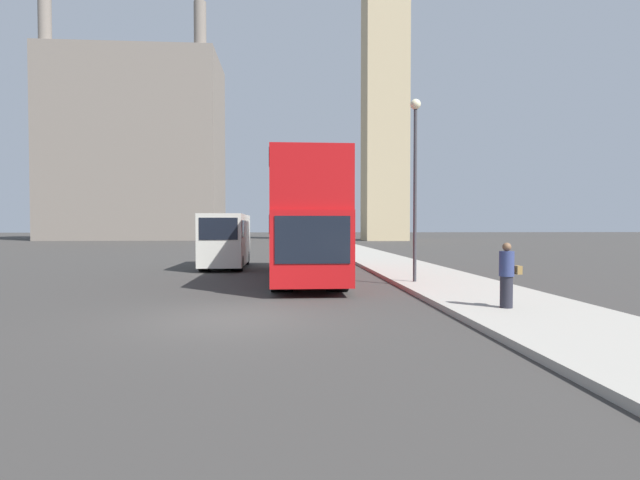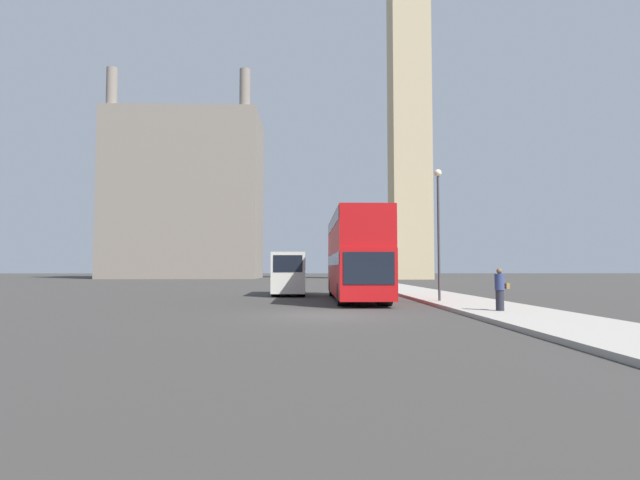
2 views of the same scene
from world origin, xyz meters
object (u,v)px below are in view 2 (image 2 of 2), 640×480
clock_tower (408,34)px  street_lamp (438,215)px  pedestrian (500,289)px  red_double_decker_bus (356,254)px  white_van (289,273)px

clock_tower → street_lamp: size_ratio=12.16×
street_lamp → pedestrian: bearing=-82.7°
red_double_decker_bus → white_van: red_double_decker_bus is taller
red_double_decker_bus → pedestrian: 9.61m
pedestrian → street_lamp: bearing=97.3°
red_double_decker_bus → pedestrian: bearing=-62.1°
red_double_decker_bus → street_lamp: size_ratio=1.81×
pedestrian → street_lamp: 6.57m
red_double_decker_bus → pedestrian: size_ratio=7.42×
clock_tower → red_double_decker_bus: (-13.57, -51.11, -36.79)m
white_van → pedestrian: 15.76m
red_double_decker_bus → pedestrian: red_double_decker_bus is taller
clock_tower → pedestrian: clock_tower is taller
clock_tower → street_lamp: 65.00m
clock_tower → white_van: (-17.25, -45.99, -37.84)m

